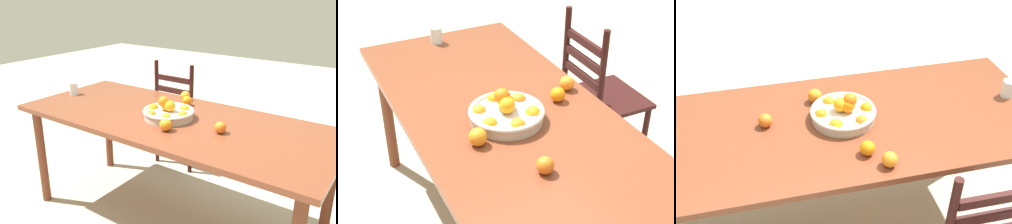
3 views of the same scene
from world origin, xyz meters
The scene contains 8 objects.
dining_table centered at (0.00, 0.00, 0.69)m, with size 2.02×0.86×0.77m.
chair_near_window centered at (-0.44, 0.80, 0.45)m, with size 0.42×0.42×0.96m.
fruit_bowl centered at (-0.01, -0.03, 0.81)m, with size 0.33×0.33×0.14m.
orange_loose_0 centered at (-0.04, 0.25, 0.81)m, with size 0.07×0.07×0.07m, color orange.
orange_loose_1 centered at (0.11, -0.21, 0.81)m, with size 0.07×0.07×0.07m, color orange.
orange_loose_2 centered at (0.38, -0.06, 0.81)m, with size 0.07×0.07×0.07m, color orange.
orange_loose_3 centered at (-0.12, 0.35, 0.81)m, with size 0.07×0.07×0.07m, color orange.
drinking_glass centered at (-0.90, -0.02, 0.82)m, with size 0.07×0.07×0.09m, color silver.
Camera 2 is at (1.61, -0.82, 1.94)m, focal length 53.85 mm.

